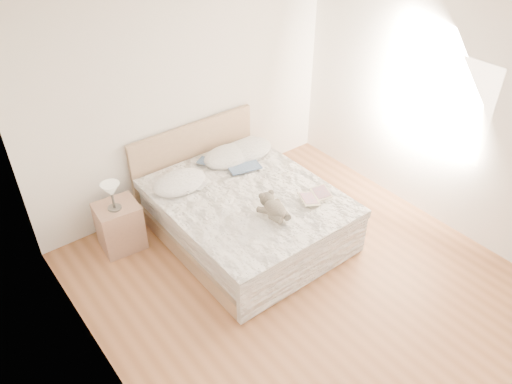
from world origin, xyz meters
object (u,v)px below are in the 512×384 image
Objects in this scene: nightstand at (120,226)px; teddy_bear at (275,215)px; photo_book at (191,187)px; table_lamp at (111,191)px; bed at (243,211)px; childrens_book at (315,196)px.

teddy_bear reaches higher than nightstand.
photo_book is 0.82× the size of teddy_bear.
nightstand is 1.76× the size of table_lamp.
bed reaches higher than childrens_book.
table_lamp is 0.86m from photo_book.
nightstand is 1.76m from teddy_bear.
childrens_book is 1.04× the size of teddy_bear.
teddy_bear is at bearing -82.44° from photo_book.
childrens_book is 0.56m from teddy_bear.
bed is 3.83× the size of nightstand.
photo_book is at bearing 155.73° from childrens_book.
table_lamp is 0.85× the size of childrens_book.
table_lamp reaches higher than teddy_bear.
table_lamp is at bearing 148.83° from photo_book.
teddy_bear is (-0.56, 0.00, 0.02)m from childrens_book.
photo_book is 1.05m from teddy_bear.
bed is 0.65m from photo_book.
teddy_bear is at bearing -45.36° from table_lamp.
photo_book reaches higher than nightstand.
bed is at bearing 90.79° from teddy_bear.
table_lamp is 0.88× the size of teddy_bear.
nightstand is at bearing 137.33° from teddy_bear.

